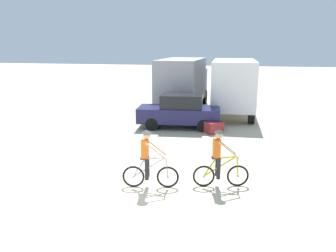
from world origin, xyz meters
name	(u,v)px	position (x,y,z in m)	size (l,w,h in m)	color
ground_plane	(120,197)	(0.00, 0.00, 0.00)	(120.00, 120.00, 0.00)	beige
box_truck_grey_hauler	(183,82)	(-0.41, 13.47, 1.87)	(2.60, 6.83, 3.35)	#9E9EA3
box_truck_avon_van	(233,84)	(2.82, 12.54, 1.87)	(2.58, 6.82, 3.35)	white
sedan_parked	(180,111)	(0.21, 8.57, 0.88)	(4.34, 2.14, 1.76)	#1E1E4C
cyclist_orange_shirt	(148,161)	(0.63, 0.84, 0.85)	(1.72, 0.54, 1.82)	black
cyclist_cowboy_hat	(219,160)	(2.72, 1.35, 0.85)	(1.70, 0.59, 1.82)	black
supply_crate	(213,127)	(2.02, 7.84, 0.28)	(0.77, 0.72, 0.56)	#9E2D2D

